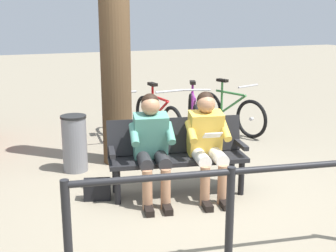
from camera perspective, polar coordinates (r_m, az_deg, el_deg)
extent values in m
plane|color=gray|center=(5.25, 2.83, -8.88)|extent=(40.00, 40.00, 0.00)
cube|color=black|center=(5.16, 1.29, -4.26)|extent=(1.66, 0.76, 0.05)
cube|color=black|center=(5.27, 0.87, -1.19)|extent=(1.59, 0.46, 0.42)
cube|color=black|center=(5.32, 9.33, -2.34)|extent=(0.14, 0.40, 0.05)
cube|color=black|center=(5.02, -7.23, -3.28)|extent=(0.14, 0.40, 0.05)
cylinder|color=black|center=(5.27, 9.40, -6.64)|extent=(0.07, 0.07, 0.40)
cylinder|color=black|center=(4.98, -6.51, -7.79)|extent=(0.07, 0.07, 0.40)
cylinder|color=black|center=(5.57, 8.20, -5.43)|extent=(0.07, 0.07, 0.40)
cylinder|color=black|center=(5.30, -6.80, -6.43)|extent=(0.07, 0.07, 0.40)
cube|color=gold|center=(5.17, 4.77, -0.96)|extent=(0.43, 0.38, 0.55)
sphere|color=#A87554|center=(5.07, 4.92, 2.85)|extent=(0.21, 0.21, 0.21)
sphere|color=black|center=(5.09, 4.84, 3.32)|extent=(0.20, 0.20, 0.20)
cylinder|color=white|center=(5.07, 6.42, -3.89)|extent=(0.23, 0.42, 0.15)
cylinder|color=#A87554|center=(4.99, 7.01, -7.48)|extent=(0.11, 0.11, 0.45)
cube|color=black|center=(4.97, 7.30, -9.93)|extent=(0.13, 0.23, 0.07)
cylinder|color=gold|center=(5.10, 7.32, -0.52)|extent=(0.15, 0.32, 0.23)
cylinder|color=white|center=(5.02, 4.23, -4.03)|extent=(0.23, 0.42, 0.15)
cylinder|color=#A87554|center=(4.93, 4.78, -7.67)|extent=(0.11, 0.11, 0.45)
cube|color=black|center=(4.92, 5.05, -10.15)|extent=(0.13, 0.23, 0.07)
cylinder|color=gold|center=(4.99, 2.94, -0.74)|extent=(0.15, 0.32, 0.23)
cube|color=silver|center=(4.87, 5.73, -1.19)|extent=(0.22, 0.16, 0.09)
cube|color=#4C8C7A|center=(5.04, -2.26, -1.32)|extent=(0.43, 0.38, 0.55)
sphere|color=#A87554|center=(4.94, -2.26, 2.58)|extent=(0.21, 0.21, 0.21)
sphere|color=black|center=(4.96, -2.32, 3.07)|extent=(0.20, 0.20, 0.20)
cylinder|color=#262628|center=(4.93, -0.73, -4.34)|extent=(0.23, 0.42, 0.15)
cylinder|color=#A87554|center=(4.84, -0.30, -8.06)|extent=(0.11, 0.11, 0.45)
cube|color=black|center=(4.82, -0.08, -10.59)|extent=(0.13, 0.23, 0.07)
cylinder|color=#4C8C7A|center=(4.94, 0.24, -0.88)|extent=(0.15, 0.32, 0.23)
cylinder|color=#262628|center=(4.90, -3.04, -4.48)|extent=(0.23, 0.42, 0.15)
cylinder|color=#A87554|center=(4.81, -2.67, -8.22)|extent=(0.11, 0.11, 0.45)
cube|color=black|center=(4.79, -2.47, -10.77)|extent=(0.13, 0.23, 0.07)
cylinder|color=#4C8C7A|center=(4.88, -4.38, -1.11)|extent=(0.15, 0.32, 0.23)
cube|color=black|center=(5.16, -9.09, -8.04)|extent=(0.33, 0.22, 0.24)
cylinder|color=#4C3823|center=(6.11, -6.83, 10.76)|extent=(0.42, 0.42, 3.40)
cylinder|color=slate|center=(6.05, -11.91, -2.34)|extent=(0.32, 0.32, 0.73)
cylinder|color=black|center=(5.96, -12.10, 1.18)|extent=(0.34, 0.34, 0.03)
torus|color=black|center=(7.64, 10.66, 0.90)|extent=(0.25, 0.65, 0.66)
cylinder|color=silver|center=(7.64, 10.66, 0.90)|extent=(0.07, 0.07, 0.06)
torus|color=black|center=(8.31, 5.24, 2.15)|extent=(0.25, 0.65, 0.66)
cylinder|color=silver|center=(8.31, 5.24, 2.15)|extent=(0.07, 0.07, 0.06)
cylinder|color=#337238|center=(7.89, 7.93, 4.24)|extent=(0.23, 0.62, 0.04)
cylinder|color=#337238|center=(7.88, 8.31, 2.73)|extent=(0.22, 0.58, 0.43)
cylinder|color=#337238|center=(8.03, 6.94, 3.86)|extent=(0.04, 0.04, 0.55)
cube|color=black|center=(7.98, 7.00, 5.84)|extent=(0.15, 0.24, 0.05)
cylinder|color=#B2B2B7|center=(7.60, 10.25, 5.07)|extent=(0.47, 0.17, 0.03)
torus|color=black|center=(7.12, 3.55, 0.14)|extent=(0.30, 0.64, 0.66)
cylinder|color=silver|center=(7.12, 3.55, 0.14)|extent=(0.07, 0.07, 0.06)
torus|color=black|center=(8.11, 2.96, 1.89)|extent=(0.30, 0.64, 0.66)
cylinder|color=silver|center=(8.11, 2.96, 1.89)|extent=(0.07, 0.07, 0.06)
cylinder|color=#8C268C|center=(7.54, 3.28, 3.89)|extent=(0.27, 0.60, 0.04)
cylinder|color=#8C268C|center=(7.50, 3.30, 2.27)|extent=(0.25, 0.57, 0.43)
cylinder|color=#8C268C|center=(7.73, 3.16, 3.55)|extent=(0.04, 0.04, 0.55)
cube|color=black|center=(7.68, 3.19, 5.60)|extent=(0.16, 0.24, 0.05)
cylinder|color=#B2B2B7|center=(7.11, 3.55, 4.64)|extent=(0.46, 0.20, 0.03)
torus|color=black|center=(7.00, 0.58, -0.08)|extent=(0.13, 0.66, 0.66)
cylinder|color=silver|center=(7.00, 0.58, -0.08)|extent=(0.06, 0.06, 0.06)
torus|color=black|center=(7.88, -3.03, 1.53)|extent=(0.13, 0.66, 0.66)
cylinder|color=silver|center=(7.88, -3.03, 1.53)|extent=(0.06, 0.06, 0.06)
cylinder|color=#B71414|center=(7.36, -1.35, 3.65)|extent=(0.10, 0.63, 0.04)
cylinder|color=#B71414|center=(7.33, -1.05, 2.02)|extent=(0.10, 0.60, 0.43)
cylinder|color=#B71414|center=(7.53, -1.98, 3.28)|extent=(0.04, 0.04, 0.55)
cube|color=black|center=(7.49, -2.00, 5.38)|extent=(0.11, 0.23, 0.05)
cylinder|color=#B2B2B7|center=(6.97, 0.18, 4.49)|extent=(0.48, 0.08, 0.03)
torus|color=black|center=(6.94, -5.78, -0.28)|extent=(0.14, 0.66, 0.66)
cylinder|color=silver|center=(6.94, -5.78, -0.28)|extent=(0.06, 0.07, 0.06)
torus|color=black|center=(7.92, -7.10, 1.50)|extent=(0.14, 0.66, 0.66)
cylinder|color=silver|center=(7.92, -7.10, 1.50)|extent=(0.06, 0.07, 0.06)
cylinder|color=#8C268C|center=(7.35, -6.57, 3.55)|extent=(0.11, 0.63, 0.04)
cylinder|color=#8C268C|center=(7.31, -6.42, 1.90)|extent=(0.11, 0.60, 0.43)
cylinder|color=#8C268C|center=(7.54, -6.78, 3.20)|extent=(0.04, 0.04, 0.55)
cube|color=black|center=(7.49, -6.84, 5.30)|extent=(0.12, 0.23, 0.05)
cylinder|color=#B2B2B7|center=(6.92, -6.04, 4.34)|extent=(0.48, 0.09, 0.03)
cylinder|color=black|center=(3.82, 7.94, -11.27)|extent=(0.07, 0.07, 0.85)
cylinder|color=black|center=(3.61, -12.81, -13.08)|extent=(0.07, 0.07, 0.85)
cylinder|color=black|center=(3.67, 8.15, -5.84)|extent=(2.63, 0.52, 0.06)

